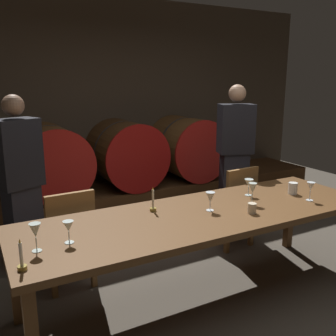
% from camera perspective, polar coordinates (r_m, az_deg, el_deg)
% --- Properties ---
extents(ground_plane, '(8.51, 8.51, 0.00)m').
position_cam_1_polar(ground_plane, '(3.33, 10.11, -18.93)').
color(ground_plane, '#4C443A').
extents(back_wall, '(6.54, 0.24, 2.83)m').
position_cam_1_polar(back_wall, '(5.43, -9.13, 9.56)').
color(back_wall, '#473A2D').
rests_on(back_wall, ground).
extents(barrel_shelf, '(5.89, 0.90, 0.37)m').
position_cam_1_polar(barrel_shelf, '(5.15, -6.57, -4.51)').
color(barrel_shelf, '#4C2D16').
rests_on(barrel_shelf, ground).
extents(wine_barrel_left, '(0.87, 0.92, 0.87)m').
position_cam_1_polar(wine_barrel_left, '(4.74, -17.43, 1.05)').
color(wine_barrel_left, brown).
rests_on(wine_barrel_left, barrel_shelf).
extents(wine_barrel_center, '(0.87, 0.92, 0.87)m').
position_cam_1_polar(wine_barrel_center, '(5.01, -6.48, 2.23)').
color(wine_barrel_center, '#513319').
rests_on(wine_barrel_center, barrel_shelf).
extents(wine_barrel_right, '(0.87, 0.92, 0.87)m').
position_cam_1_polar(wine_barrel_right, '(5.42, 2.75, 3.17)').
color(wine_barrel_right, brown).
rests_on(wine_barrel_right, barrel_shelf).
extents(dining_table, '(2.89, 0.91, 0.75)m').
position_cam_1_polar(dining_table, '(2.98, 5.35, -7.80)').
color(dining_table, brown).
rests_on(dining_table, ground).
extents(chair_left, '(0.42, 0.42, 0.88)m').
position_cam_1_polar(chair_left, '(3.33, -14.83, -9.66)').
color(chair_left, brown).
rests_on(chair_left, ground).
extents(chair_right, '(0.43, 0.43, 0.88)m').
position_cam_1_polar(chair_right, '(4.05, 10.01, -5.18)').
color(chair_right, brown).
rests_on(chair_right, ground).
extents(guest_left, '(0.44, 0.37, 1.64)m').
position_cam_1_polar(guest_left, '(3.70, -21.47, -2.17)').
color(guest_left, black).
rests_on(guest_left, ground).
extents(guest_right, '(0.44, 0.36, 1.70)m').
position_cam_1_polar(guest_right, '(4.37, 10.06, 1.39)').
color(guest_right, black).
rests_on(guest_right, ground).
extents(candle_left, '(0.05, 0.05, 0.18)m').
position_cam_1_polar(candle_left, '(2.24, -21.30, -13.11)').
color(candle_left, olive).
rests_on(candle_left, dining_table).
extents(candle_right, '(0.05, 0.05, 0.20)m').
position_cam_1_polar(candle_right, '(2.96, -2.28, -5.55)').
color(candle_right, olive).
rests_on(candle_right, dining_table).
extents(wine_glass_far_left, '(0.07, 0.07, 0.18)m').
position_cam_1_polar(wine_glass_far_left, '(2.40, -19.48, -9.02)').
color(wine_glass_far_left, silver).
rests_on(wine_glass_far_left, dining_table).
extents(wine_glass_left, '(0.07, 0.07, 0.15)m').
position_cam_1_polar(wine_glass_left, '(2.47, -14.88, -8.65)').
color(wine_glass_left, silver).
rests_on(wine_glass_left, dining_table).
extents(wine_glass_center_left, '(0.07, 0.07, 0.15)m').
position_cam_1_polar(wine_glass_center_left, '(2.97, 6.43, -4.53)').
color(wine_glass_center_left, white).
rests_on(wine_glass_center_left, dining_table).
extents(wine_glass_center_right, '(0.07, 0.07, 0.18)m').
position_cam_1_polar(wine_glass_center_right, '(3.18, 12.70, -3.09)').
color(wine_glass_center_right, silver).
rests_on(wine_glass_center_right, dining_table).
extents(wine_glass_right, '(0.08, 0.08, 0.15)m').
position_cam_1_polar(wine_glass_right, '(3.40, 12.15, -2.29)').
color(wine_glass_right, silver).
rests_on(wine_glass_right, dining_table).
extents(wine_glass_far_right, '(0.07, 0.07, 0.16)m').
position_cam_1_polar(wine_glass_far_right, '(3.41, 20.82, -2.70)').
color(wine_glass_far_right, white).
rests_on(wine_glass_far_right, dining_table).
extents(cup_left, '(0.07, 0.07, 0.08)m').
position_cam_1_polar(cup_left, '(2.98, 12.62, -5.97)').
color(cup_left, beige).
rests_on(cup_left, dining_table).
extents(cup_right, '(0.08, 0.08, 0.10)m').
position_cam_1_polar(cup_right, '(3.56, 18.40, -2.94)').
color(cup_right, white).
rests_on(cup_right, dining_table).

